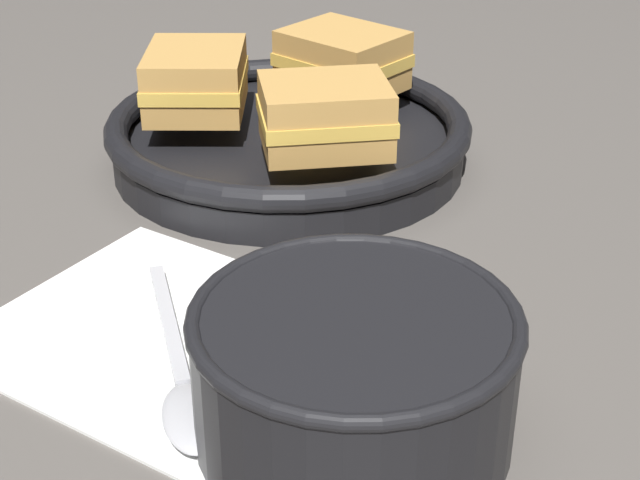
# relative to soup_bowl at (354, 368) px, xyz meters

# --- Properties ---
(ground_plane) EXTENTS (4.00, 4.00, 0.00)m
(ground_plane) POSITION_rel_soup_bowl_xyz_m (-0.12, 0.07, -0.04)
(ground_plane) COLOR #56514C
(napkin) EXTENTS (0.22, 0.19, 0.00)m
(napkin) POSITION_rel_soup_bowl_xyz_m (-0.13, 0.00, -0.04)
(napkin) COLOR white
(napkin) RESTS_ON ground_plane
(soup_bowl) EXTENTS (0.15, 0.15, 0.07)m
(soup_bowl) POSITION_rel_soup_bowl_xyz_m (0.00, 0.00, 0.00)
(soup_bowl) COLOR black
(soup_bowl) RESTS_ON ground_plane
(spoon) EXTENTS (0.15, 0.12, 0.01)m
(spoon) POSITION_rel_soup_bowl_xyz_m (-0.08, -0.03, -0.03)
(spoon) COLOR #B7B7BC
(spoon) RESTS_ON napkin
(skillet) EXTENTS (0.28, 0.28, 0.04)m
(skillet) POSITION_rel_soup_bowl_xyz_m (-0.23, 0.22, -0.02)
(skillet) COLOR black
(skillet) RESTS_ON ground_plane
(sandwich_near_left) EXTENTS (0.11, 0.11, 0.05)m
(sandwich_near_left) POSITION_rel_soup_bowl_xyz_m (-0.17, 0.19, 0.02)
(sandwich_near_left) COLOR #C18E47
(sandwich_near_left) RESTS_ON skillet
(sandwich_near_right) EXTENTS (0.09, 0.08, 0.05)m
(sandwich_near_right) POSITION_rel_soup_bowl_xyz_m (-0.23, 0.29, 0.02)
(sandwich_near_right) COLOR #C18E47
(sandwich_near_right) RESTS_ON skillet
(sandwich_far_left) EXTENTS (0.11, 0.11, 0.05)m
(sandwich_far_left) POSITION_rel_soup_bowl_xyz_m (-0.29, 0.19, 0.02)
(sandwich_far_left) COLOR #C18E47
(sandwich_far_left) RESTS_ON skillet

